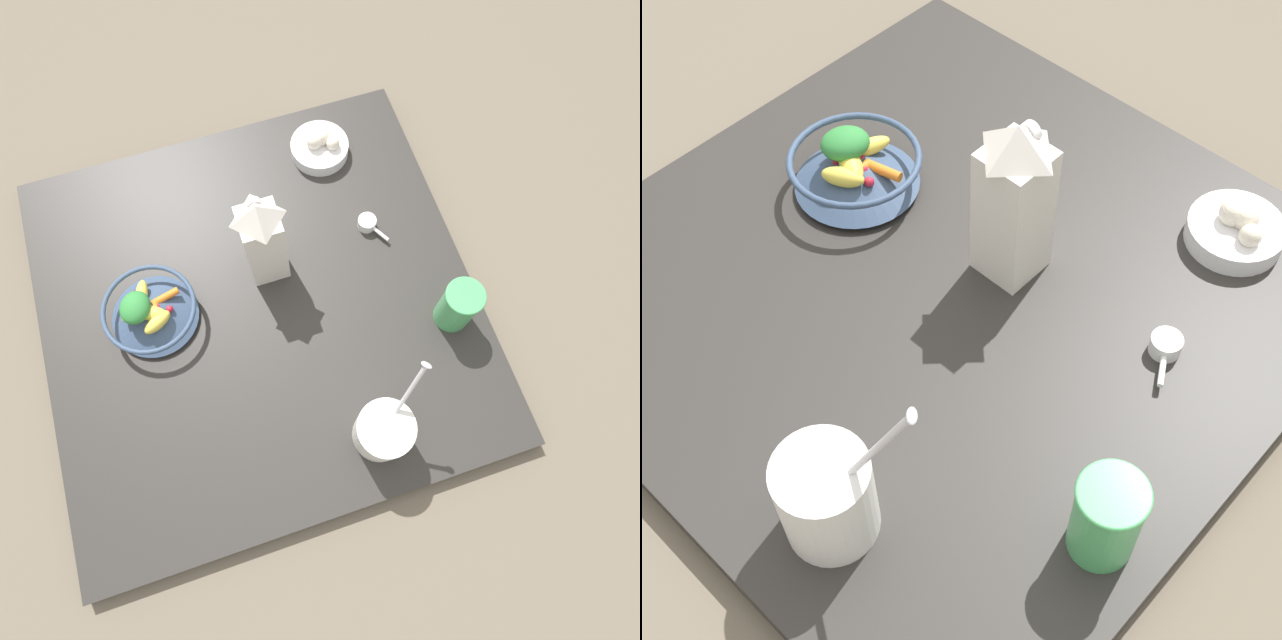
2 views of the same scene
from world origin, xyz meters
TOP-DOWN VIEW (x-y plane):
  - ground_plane at (0.00, 0.00)m, footprint 6.00×6.00m
  - countertop at (0.00, 0.00)m, footprint 0.91×0.91m
  - fruit_bowl at (0.22, -0.04)m, footprint 0.19×0.19m
  - milk_carton at (-0.05, -0.08)m, footprint 0.08×0.08m
  - yogurt_tub at (-0.15, 0.34)m, footprint 0.14×0.13m
  - drinking_cup at (-0.38, 0.15)m, footprint 0.08×0.08m
  - measuring_scoop at (-0.29, -0.10)m, footprint 0.05×0.08m
  - garlic_bowl at (-0.25, -0.33)m, footprint 0.14×0.14m

SIDE VIEW (x-z plane):
  - ground_plane at x=0.00m, z-range 0.00..0.00m
  - countertop at x=0.00m, z-range 0.00..0.03m
  - measuring_scoop at x=-0.29m, z-range 0.03..0.06m
  - garlic_bowl at x=-0.25m, z-range 0.02..0.09m
  - fruit_bowl at x=0.22m, z-range 0.03..0.12m
  - drinking_cup at x=-0.38m, z-range 0.04..0.16m
  - yogurt_tub at x=-0.15m, z-range -0.02..0.23m
  - milk_carton at x=-0.05m, z-range 0.03..0.28m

